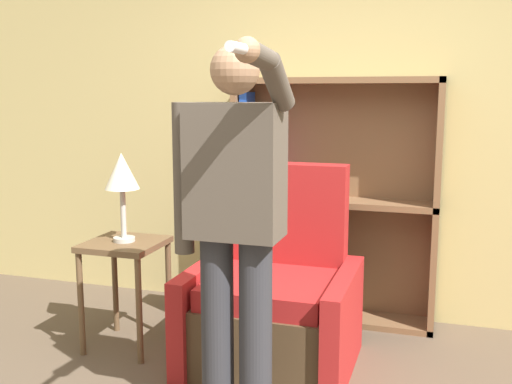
{
  "coord_description": "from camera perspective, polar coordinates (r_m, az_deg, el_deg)",
  "views": [
    {
      "loc": [
        0.6,
        -2.09,
        1.55
      ],
      "look_at": [
        -0.29,
        0.68,
        1.07
      ],
      "focal_mm": 42.0,
      "sensor_mm": 36.0,
      "label": 1
    }
  ],
  "objects": [
    {
      "name": "person_standing",
      "position": [
        2.63,
        -2.08,
        -2.56
      ],
      "size": [
        0.56,
        0.78,
        1.76
      ],
      "color": "#2D2D33",
      "rests_on": "ground_plane"
    },
    {
      "name": "table_lamp",
      "position": [
        3.63,
        -12.66,
        1.56
      ],
      "size": [
        0.21,
        0.21,
        0.54
      ],
      "color": "#B7B2A8",
      "rests_on": "side_table"
    },
    {
      "name": "bookcase",
      "position": [
        4.12,
        5.44,
        -0.98
      ],
      "size": [
        1.38,
        0.28,
        1.65
      ],
      "color": "brown",
      "rests_on": "ground_plane"
    },
    {
      "name": "armchair",
      "position": [
        3.52,
        1.84,
        -10.49
      ],
      "size": [
        0.92,
        0.84,
        1.14
      ],
      "color": "#4C3823",
      "rests_on": "ground_plane"
    },
    {
      "name": "wall_back",
      "position": [
        4.17,
        9.48,
        7.21
      ],
      "size": [
        8.0,
        0.06,
        2.8
      ],
      "color": "tan",
      "rests_on": "ground_plane"
    },
    {
      "name": "side_table",
      "position": [
        3.74,
        -12.37,
        -6.44
      ],
      "size": [
        0.44,
        0.44,
        0.67
      ],
      "color": "brown",
      "rests_on": "ground_plane"
    }
  ]
}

